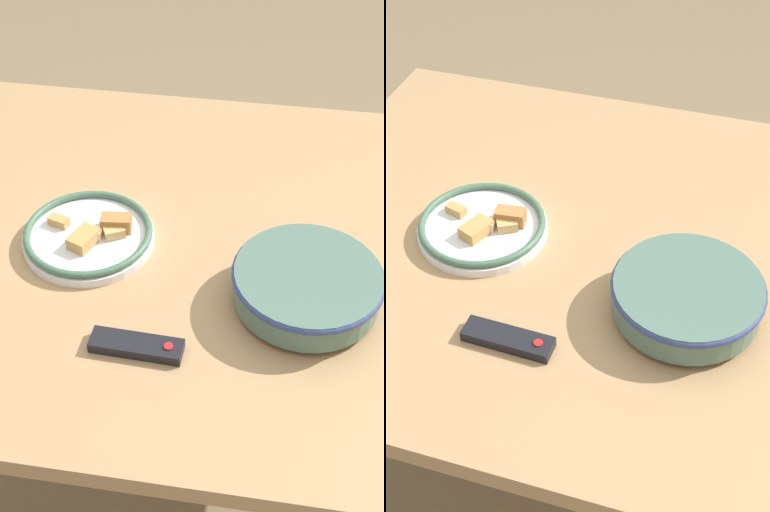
% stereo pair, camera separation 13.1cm
% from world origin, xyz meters
% --- Properties ---
extents(ground_plane, '(8.00, 8.00, 0.00)m').
position_xyz_m(ground_plane, '(0.00, 0.00, 0.00)').
color(ground_plane, '#7F6B4C').
extents(dining_table, '(1.35, 1.05, 0.75)m').
position_xyz_m(dining_table, '(0.00, 0.00, 0.67)').
color(dining_table, tan).
rests_on(dining_table, ground_plane).
extents(noodle_bowl, '(0.27, 0.27, 0.07)m').
position_xyz_m(noodle_bowl, '(-0.17, 0.13, 0.79)').
color(noodle_bowl, '#4C6B5B').
rests_on(noodle_bowl, dining_table).
extents(food_plate, '(0.26, 0.26, 0.05)m').
position_xyz_m(food_plate, '(0.25, 0.04, 0.76)').
color(food_plate, white).
rests_on(food_plate, dining_table).
extents(tv_remote, '(0.16, 0.05, 0.02)m').
position_xyz_m(tv_remote, '(0.10, 0.29, 0.76)').
color(tv_remote, black).
rests_on(tv_remote, dining_table).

